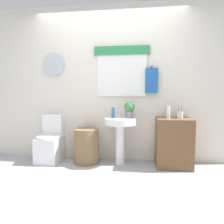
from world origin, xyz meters
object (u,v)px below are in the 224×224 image
at_px(potted_plant, 129,109).
at_px(toothbrush_cup, 180,115).
at_px(pedestal_sink, 120,130).
at_px(lotion_bottle, 168,112).
at_px(laundry_hamper, 86,146).
at_px(soap_bottle, 113,113).
at_px(toilet, 51,143).
at_px(wooden_cabinet, 173,143).

relative_size(potted_plant, toothbrush_cup, 1.39).
bearing_deg(potted_plant, pedestal_sink, -156.80).
bearing_deg(toothbrush_cup, potted_plant, 177.06).
distance_m(lotion_bottle, toothbrush_cup, 0.20).
distance_m(laundry_hamper, potted_plant, 0.92).
bearing_deg(lotion_bottle, potted_plant, 170.42).
bearing_deg(soap_bottle, lotion_bottle, -6.03).
height_order(toilet, wooden_cabinet, toilet).
distance_m(soap_bottle, potted_plant, 0.27).
xyz_separation_m(wooden_cabinet, soap_bottle, (-0.95, 0.05, 0.45)).
bearing_deg(toothbrush_cup, laundry_hamper, -179.22).
distance_m(toilet, laundry_hamper, 0.62).
height_order(laundry_hamper, soap_bottle, soap_bottle).
distance_m(toilet, potted_plant, 1.44).
height_order(pedestal_sink, lotion_bottle, lotion_bottle).
height_order(wooden_cabinet, lotion_bottle, lotion_bottle).
xyz_separation_m(toilet, pedestal_sink, (1.17, -0.04, 0.26)).
bearing_deg(pedestal_sink, laundry_hamper, 180.00).
distance_m(potted_plant, lotion_bottle, 0.60).
xyz_separation_m(soap_bottle, lotion_bottle, (0.85, -0.09, 0.02)).
distance_m(toilet, wooden_cabinet, 2.00).
xyz_separation_m(laundry_hamper, soap_bottle, (0.43, 0.05, 0.54)).
bearing_deg(laundry_hamper, potted_plant, 4.95).
bearing_deg(potted_plant, toilet, -178.94).
distance_m(soap_bottle, lotion_bottle, 0.86).
xyz_separation_m(laundry_hamper, wooden_cabinet, (1.38, 0.00, 0.10)).
bearing_deg(laundry_hamper, toilet, 176.72).
relative_size(wooden_cabinet, lotion_bottle, 3.91).
relative_size(laundry_hamper, pedestal_sink, 0.76).
bearing_deg(lotion_bottle, toothbrush_cup, 17.93).
height_order(toilet, lotion_bottle, lotion_bottle).
bearing_deg(potted_plant, wooden_cabinet, -5.00).
height_order(soap_bottle, lotion_bottle, lotion_bottle).
xyz_separation_m(potted_plant, toothbrush_cup, (0.78, -0.04, -0.08)).
xyz_separation_m(pedestal_sink, soap_bottle, (-0.12, 0.05, 0.27)).
xyz_separation_m(wooden_cabinet, lotion_bottle, (-0.09, -0.04, 0.47)).
bearing_deg(wooden_cabinet, soap_bottle, 176.97).
relative_size(wooden_cabinet, potted_plant, 2.93).
bearing_deg(toilet, toothbrush_cup, -0.43).
height_order(wooden_cabinet, toothbrush_cup, toothbrush_cup).
relative_size(laundry_hamper, lotion_bottle, 2.92).
xyz_separation_m(laundry_hamper, lotion_bottle, (1.29, -0.04, 0.57)).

